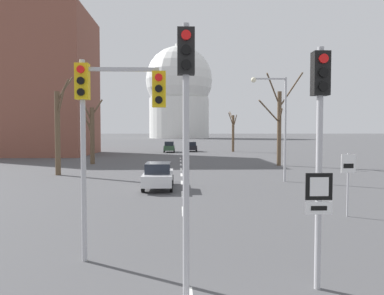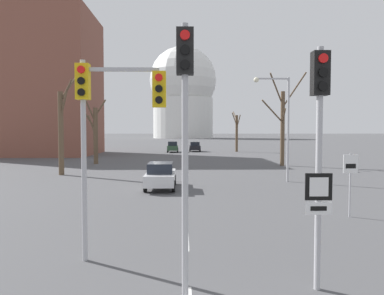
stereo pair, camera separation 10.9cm
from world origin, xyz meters
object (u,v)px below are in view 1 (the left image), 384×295
object	(u,v)px
sedan_near_left	(191,147)
sedan_mid_centre	(169,147)
speed_limit_sign	(348,174)
street_lamp_right	(278,116)
traffic_signal_near_left	(109,109)
route_sign_post	(319,209)
sedan_near_right	(158,175)
traffic_signal_near_right	(320,122)
traffic_signal_centre_tall	(186,110)

from	to	relation	value
sedan_near_left	sedan_mid_centre	xyz separation A→B (m)	(-3.67, -1.80, 0.07)
speed_limit_sign	street_lamp_right	world-z (taller)	street_lamp_right
traffic_signal_near_left	route_sign_post	bearing A→B (deg)	-22.28
sedan_near_right	sedan_near_left	bearing A→B (deg)	85.18
street_lamp_right	traffic_signal_near_right	bearing A→B (deg)	-102.10
traffic_signal_near_left	sedan_mid_centre	size ratio (longest dim) A/B	1.31
speed_limit_sign	sedan_near_left	size ratio (longest dim) A/B	0.68
traffic_signal_centre_tall	traffic_signal_near_left	world-z (taller)	traffic_signal_centre_tall
traffic_signal_near_right	sedan_near_left	xyz separation A→B (m)	(-0.99, 54.69, -2.93)
traffic_signal_near_left	speed_limit_sign	xyz separation A→B (m)	(8.85, 4.93, -2.36)
traffic_signal_near_right	sedan_mid_centre	distance (m)	53.18
traffic_signal_near_right	sedan_mid_centre	bearing A→B (deg)	95.04
route_sign_post	sedan_near_right	bearing A→B (deg)	106.50
speed_limit_sign	route_sign_post	bearing A→B (deg)	-119.08
sedan_mid_centre	traffic_signal_near_left	bearing A→B (deg)	-90.37
traffic_signal_near_left	sedan_near_left	xyz separation A→B (m)	(4.00, 52.69, -3.33)
traffic_signal_near_right	sedan_mid_centre	world-z (taller)	traffic_signal_near_right
traffic_signal_centre_tall	speed_limit_sign	world-z (taller)	traffic_signal_centre_tall
traffic_signal_near_left	sedan_mid_centre	bearing A→B (deg)	89.63
traffic_signal_centre_tall	sedan_near_left	xyz separation A→B (m)	(1.97, 54.99, -3.19)
speed_limit_sign	sedan_near_right	world-z (taller)	speed_limit_sign
traffic_signal_centre_tall	traffic_signal_near_left	bearing A→B (deg)	131.47
traffic_signal_centre_tall	speed_limit_sign	size ratio (longest dim) A/B	2.20
traffic_signal_centre_tall	street_lamp_right	bearing A→B (deg)	69.34
traffic_signal_near_left	speed_limit_sign	bearing A→B (deg)	29.10
sedan_near_right	sedan_mid_centre	distance (m)	38.25
route_sign_post	speed_limit_sign	size ratio (longest dim) A/B	1.02
traffic_signal_centre_tall	sedan_near_right	size ratio (longest dim) A/B	1.30
speed_limit_sign	street_lamp_right	distance (m)	10.93
street_lamp_right	sedan_near_right	bearing A→B (deg)	-160.64
traffic_signal_near_right	street_lamp_right	world-z (taller)	street_lamp_right
traffic_signal_near_right	traffic_signal_centre_tall	world-z (taller)	traffic_signal_centre_tall
route_sign_post	sedan_near_right	xyz separation A→B (m)	(-4.35, 14.69, -1.01)
traffic_signal_near_left	street_lamp_right	world-z (taller)	street_lamp_right
traffic_signal_near_left	speed_limit_sign	size ratio (longest dim) A/B	2.07
speed_limit_sign	sedan_mid_centre	world-z (taller)	speed_limit_sign
traffic_signal_centre_tall	sedan_near_right	distance (m)	15.35
traffic_signal_near_right	route_sign_post	size ratio (longest dim) A/B	2.02
street_lamp_right	sedan_mid_centre	distance (m)	36.56
route_sign_post	sedan_near_left	distance (m)	54.75
sedan_near_right	sedan_mid_centre	xyz separation A→B (m)	(-0.29, 38.25, 0.06)
street_lamp_right	sedan_mid_centre	xyz separation A→B (m)	(-8.41, 35.39, -3.66)
sedan_mid_centre	street_lamp_right	bearing A→B (deg)	-76.63
sedan_near_right	speed_limit_sign	bearing A→B (deg)	-43.20
traffic_signal_near_right	speed_limit_sign	distance (m)	8.16
route_sign_post	street_lamp_right	bearing A→B (deg)	77.88
traffic_signal_centre_tall	sedan_mid_centre	bearing A→B (deg)	91.83
traffic_signal_near_left	sedan_near_right	size ratio (longest dim) A/B	1.22
traffic_signal_centre_tall	speed_limit_sign	xyz separation A→B (m)	(6.82, 7.22, -2.22)
sedan_near_right	sedan_mid_centre	size ratio (longest dim) A/B	1.07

